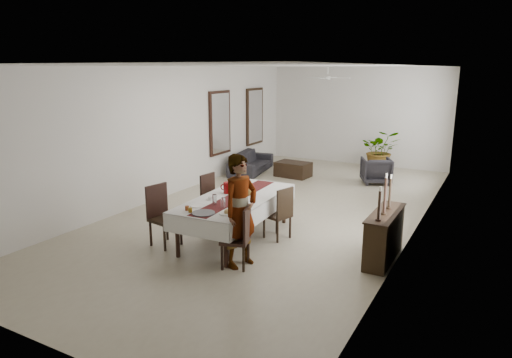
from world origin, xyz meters
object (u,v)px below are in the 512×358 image
object	(u,v)px
red_pitcher	(228,188)
sideboard_body	(384,237)
dining_table_top	(236,199)
woman	(241,211)
sofa	(251,162)

from	to	relation	value
red_pitcher	sideboard_body	xyz separation A→B (m)	(2.97, 0.19, -0.52)
dining_table_top	woman	xyz separation A→B (m)	(0.69, -1.00, 0.15)
woman	sideboard_body	world-z (taller)	woman
red_pitcher	sofa	size ratio (longest dim) A/B	0.10
sideboard_body	sofa	xyz separation A→B (m)	(-5.24, 4.78, -0.10)
woman	sideboard_body	xyz separation A→B (m)	(2.00, 1.34, -0.52)
woman	sofa	bearing A→B (deg)	42.85
sideboard_body	woman	bearing A→B (deg)	-146.16
sofa	sideboard_body	bearing A→B (deg)	-142.37
red_pitcher	sofa	world-z (taller)	red_pitcher
dining_table_top	red_pitcher	size ratio (longest dim) A/B	12.00
red_pitcher	woman	size ratio (longest dim) A/B	0.12
sideboard_body	sofa	bearing A→B (deg)	137.61
dining_table_top	red_pitcher	world-z (taller)	red_pitcher
red_pitcher	woman	distance (m)	1.50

